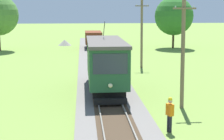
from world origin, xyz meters
name	(u,v)px	position (x,y,z in m)	size (l,w,h in m)	color
red_tram	(106,63)	(0.00, 15.94, 2.19)	(2.60, 8.54, 4.79)	#235633
freight_car	(93,39)	(0.00, 42.43, 1.56)	(2.40, 5.20, 2.31)	brown
utility_pole_near_tram	(183,51)	(4.40, 11.87, 3.53)	(1.40, 0.60, 6.87)	#7A664C
utility_pole_mid	(142,32)	(4.40, 26.13, 3.67)	(1.40, 0.61, 7.14)	#7A664C
gravel_pile	(65,43)	(-4.56, 48.01, 0.47)	(2.22, 2.22, 0.94)	gray
track_worker	(170,113)	(2.59, 7.72, 0.98)	(0.36, 0.44, 1.78)	black
tree_left_far	(174,16)	(12.23, 42.54, 4.88)	(5.81, 5.81, 7.79)	#4C3823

